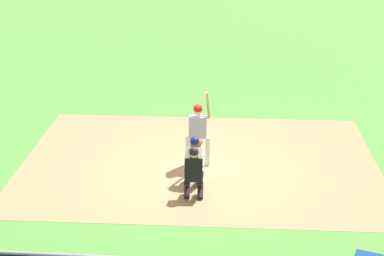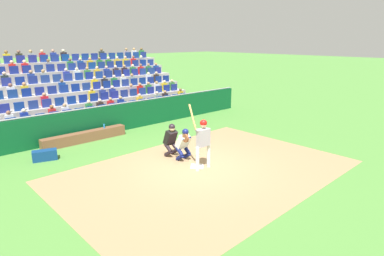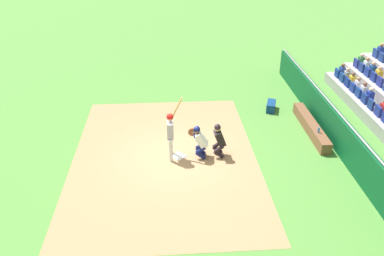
% 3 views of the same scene
% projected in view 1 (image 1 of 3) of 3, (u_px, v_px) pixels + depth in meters
% --- Properties ---
extents(ground_plane, '(160.00, 160.00, 0.00)m').
position_uv_depth(ground_plane, '(198.00, 170.00, 15.28)').
color(ground_plane, '#4D8638').
extents(infield_dirt_patch, '(9.65, 6.72, 0.01)m').
position_uv_depth(infield_dirt_patch, '(199.00, 162.00, 15.74)').
color(infield_dirt_patch, '#9F7C55').
rests_on(infield_dirt_patch, ground_plane).
extents(home_plate_marker, '(0.62, 0.62, 0.02)m').
position_uv_depth(home_plate_marker, '(198.00, 169.00, 15.28)').
color(home_plate_marker, white).
rests_on(home_plate_marker, infield_dirt_patch).
extents(batter_at_plate, '(0.66, 0.58, 2.24)m').
position_uv_depth(batter_at_plate, '(198.00, 128.00, 15.11)').
color(batter_at_plate, silver).
rests_on(batter_at_plate, ground_plane).
extents(catcher_crouching, '(0.49, 0.71, 1.25)m').
position_uv_depth(catcher_crouching, '(195.00, 158.00, 14.33)').
color(catcher_crouching, navy).
rests_on(catcher_crouching, ground_plane).
extents(home_plate_umpire, '(0.48, 0.47, 1.30)m').
position_uv_depth(home_plate_umpire, '(194.00, 171.00, 13.68)').
color(home_plate_umpire, black).
rests_on(home_plate_umpire, ground_plane).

